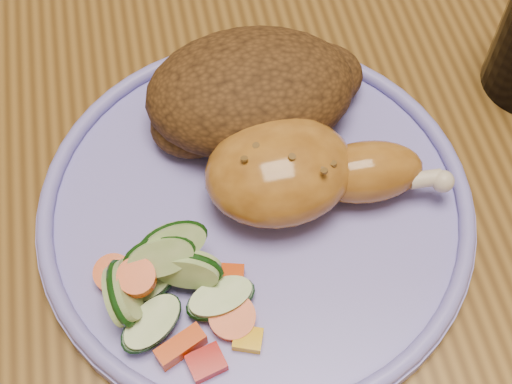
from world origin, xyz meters
TOP-DOWN VIEW (x-y plane):
  - dining_table at (0.00, 0.00)m, footprint 0.90×1.40m
  - plate at (-0.08, -0.08)m, footprint 0.27×0.27m
  - plate_rim at (-0.08, -0.08)m, footprint 0.27×0.27m
  - chicken_leg at (-0.05, -0.07)m, footprint 0.15×0.08m
  - rice_pilaf at (-0.07, -0.01)m, footprint 0.15×0.10m
  - vegetable_pile at (-0.14, -0.13)m, footprint 0.09×0.09m

SIDE VIEW (x-z plane):
  - dining_table at x=0.00m, z-range 0.29..1.04m
  - plate at x=-0.08m, z-range 0.75..0.76m
  - plate_rim at x=-0.08m, z-range 0.76..0.77m
  - vegetable_pile at x=-0.14m, z-range 0.75..0.80m
  - chicken_leg at x=-0.05m, z-range 0.76..0.81m
  - rice_pilaf at x=-0.07m, z-range 0.76..0.81m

